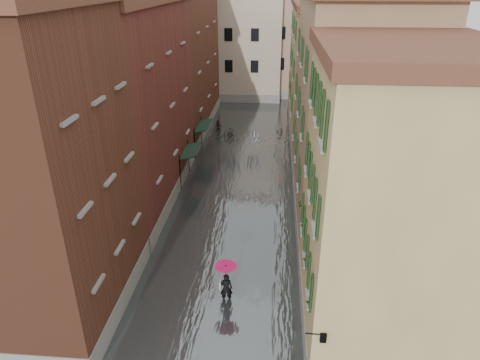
% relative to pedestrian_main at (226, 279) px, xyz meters
% --- Properties ---
extents(ground, '(120.00, 120.00, 0.00)m').
position_rel_pedestrian_main_xyz_m(ground, '(-0.52, 1.18, -1.31)').
color(ground, '#555557').
rests_on(ground, ground).
extents(floodwater, '(10.00, 60.00, 0.20)m').
position_rel_pedestrian_main_xyz_m(floodwater, '(-0.52, 14.18, -1.21)').
color(floodwater, '#495051').
rests_on(floodwater, ground).
extents(building_left_near, '(6.00, 8.00, 13.00)m').
position_rel_pedestrian_main_xyz_m(building_left_near, '(-7.52, -0.82, 5.19)').
color(building_left_near, brown).
rests_on(building_left_near, ground).
extents(building_left_mid, '(6.00, 14.00, 12.50)m').
position_rel_pedestrian_main_xyz_m(building_left_mid, '(-7.52, 10.18, 4.94)').
color(building_left_mid, maroon).
rests_on(building_left_mid, ground).
extents(building_left_far, '(6.00, 16.00, 14.00)m').
position_rel_pedestrian_main_xyz_m(building_left_far, '(-7.52, 25.18, 5.69)').
color(building_left_far, brown).
rests_on(building_left_far, ground).
extents(building_right_near, '(6.00, 8.00, 11.50)m').
position_rel_pedestrian_main_xyz_m(building_right_near, '(6.48, -0.82, 4.44)').
color(building_right_near, '#A28C53').
rests_on(building_right_near, ground).
extents(building_right_mid, '(6.00, 14.00, 13.00)m').
position_rel_pedestrian_main_xyz_m(building_right_mid, '(6.48, 10.18, 5.19)').
color(building_right_mid, '#957A5A').
rests_on(building_right_mid, ground).
extents(building_right_far, '(6.00, 16.00, 11.50)m').
position_rel_pedestrian_main_xyz_m(building_right_far, '(6.48, 25.18, 4.44)').
color(building_right_far, '#A28C53').
rests_on(building_right_far, ground).
extents(building_end_cream, '(12.00, 9.00, 13.00)m').
position_rel_pedestrian_main_xyz_m(building_end_cream, '(-3.52, 39.18, 5.19)').
color(building_end_cream, beige).
rests_on(building_end_cream, ground).
extents(building_end_pink, '(10.00, 9.00, 12.00)m').
position_rel_pedestrian_main_xyz_m(building_end_pink, '(5.48, 41.18, 4.69)').
color(building_end_pink, tan).
rests_on(building_end_pink, ground).
extents(awning_near, '(1.09, 3.08, 2.80)m').
position_rel_pedestrian_main_xyz_m(awning_near, '(-4.01, 12.68, 1.16)').
color(awning_near, '#163322').
rests_on(awning_near, ground).
extents(awning_far, '(1.09, 3.35, 2.80)m').
position_rel_pedestrian_main_xyz_m(awning_far, '(-4.01, 18.47, 1.17)').
color(awning_far, '#163322').
rests_on(awning_far, ground).
extents(wall_lantern, '(0.71, 0.22, 0.35)m').
position_rel_pedestrian_main_xyz_m(wall_lantern, '(3.81, -4.82, 1.70)').
color(wall_lantern, black).
rests_on(wall_lantern, ground).
extents(window_planters, '(0.59, 8.30, 0.84)m').
position_rel_pedestrian_main_xyz_m(window_planters, '(3.60, 0.30, 2.20)').
color(window_planters, '#9B4F32').
rests_on(window_planters, ground).
extents(pedestrian_main, '(1.03, 1.03, 2.06)m').
position_rel_pedestrian_main_xyz_m(pedestrian_main, '(0.00, 0.00, 0.00)').
color(pedestrian_main, black).
rests_on(pedestrian_main, ground).
extents(pedestrian_far, '(0.77, 0.64, 1.42)m').
position_rel_pedestrian_main_xyz_m(pedestrian_far, '(-3.38, 23.75, -0.60)').
color(pedestrian_far, black).
rests_on(pedestrian_far, ground).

